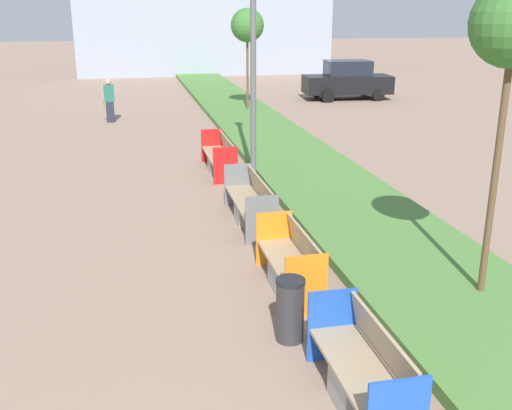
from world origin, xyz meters
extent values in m
cube|color=#4C7A38|center=(3.20, 12.00, 0.09)|extent=(2.80, 120.00, 0.18)
cube|color=#9E9B96|center=(0.90, 3.60, 0.21)|extent=(0.52, 0.60, 0.42)
cube|color=tan|center=(0.90, 3.60, 0.44)|extent=(0.58, 1.83, 0.05)
cube|color=tan|center=(1.17, 3.60, 0.70)|extent=(0.14, 1.76, 0.48)
cube|color=blue|center=(0.90, 4.53, 0.47)|extent=(0.62, 0.04, 0.94)
cube|color=#9E9B96|center=(0.90, 6.59, 0.21)|extent=(0.52, 0.60, 0.42)
cube|color=tan|center=(0.90, 6.59, 0.44)|extent=(0.58, 1.86, 0.05)
cube|color=tan|center=(1.17, 6.59, 0.70)|extent=(0.14, 1.78, 0.48)
cube|color=orange|center=(0.90, 5.64, 0.47)|extent=(0.62, 0.04, 0.94)
cube|color=orange|center=(0.90, 7.53, 0.47)|extent=(0.62, 0.04, 0.94)
cube|color=#9E9B96|center=(0.90, 9.68, 0.21)|extent=(0.52, 0.60, 0.42)
cube|color=tan|center=(0.90, 9.68, 0.44)|extent=(0.58, 2.39, 0.05)
cube|color=tan|center=(1.17, 9.68, 0.70)|extent=(0.14, 2.29, 0.48)
cube|color=slate|center=(0.90, 8.47, 0.47)|extent=(0.62, 0.04, 0.94)
cube|color=slate|center=(0.90, 10.89, 0.47)|extent=(0.62, 0.04, 0.94)
cube|color=#9E9B96|center=(0.90, 13.83, 0.21)|extent=(0.52, 0.60, 0.42)
cube|color=tan|center=(0.90, 13.83, 0.44)|extent=(0.58, 2.36, 0.05)
cube|color=tan|center=(1.17, 13.83, 0.70)|extent=(0.14, 2.26, 0.48)
cube|color=red|center=(0.90, 12.63, 0.47)|extent=(0.62, 0.04, 0.94)
cube|color=red|center=(0.90, 15.03, 0.47)|extent=(0.62, 0.04, 0.94)
cylinder|color=#2D2D30|center=(0.52, 5.08, 0.41)|extent=(0.37, 0.37, 0.82)
cylinder|color=black|center=(0.52, 5.08, 0.84)|extent=(0.38, 0.38, 0.05)
cylinder|color=#56595B|center=(1.55, 12.35, 3.65)|extent=(0.14, 0.14, 7.30)
cylinder|color=brown|center=(3.59, 5.56, 1.83)|extent=(0.10, 0.10, 3.66)
cylinder|color=brown|center=(3.59, 23.30, 1.60)|extent=(0.10, 0.10, 3.20)
sphere|color=#38702D|center=(3.59, 23.30, 3.58)|extent=(1.36, 1.36, 1.36)
cube|color=#232633|center=(-2.07, 22.20, 0.40)|extent=(0.30, 0.22, 0.80)
cube|color=#236051|center=(-2.07, 22.20, 1.12)|extent=(0.38, 0.24, 0.64)
sphere|color=tan|center=(-2.07, 22.20, 1.55)|extent=(0.22, 0.22, 0.22)
cube|color=olive|center=(-2.35, 22.20, 0.76)|extent=(0.12, 0.20, 0.18)
cube|color=black|center=(9.14, 26.32, 0.72)|extent=(4.34, 2.12, 0.84)
cube|color=black|center=(9.14, 26.32, 1.50)|extent=(2.23, 1.72, 0.72)
cylinder|color=black|center=(10.40, 25.42, 0.30)|extent=(0.60, 0.20, 0.60)
cylinder|color=black|center=(10.40, 27.22, 0.30)|extent=(0.60, 0.20, 0.60)
cylinder|color=black|center=(7.88, 25.42, 0.30)|extent=(0.60, 0.20, 0.60)
cylinder|color=black|center=(7.88, 27.22, 0.30)|extent=(0.60, 0.20, 0.60)
camera|label=1|loc=(-1.37, -1.65, 4.14)|focal=42.00mm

